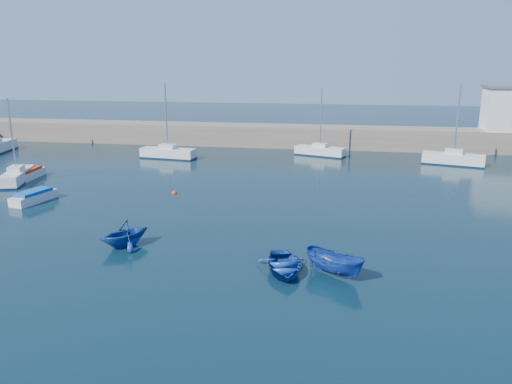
% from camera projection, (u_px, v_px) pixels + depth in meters
% --- Properties ---
extents(ground, '(220.00, 220.00, 0.00)m').
position_uv_depth(ground, '(141.00, 327.00, 20.87)').
color(ground, black).
rests_on(ground, ground).
extents(back_wall, '(96.00, 4.50, 2.60)m').
position_uv_depth(back_wall, '(277.00, 136.00, 64.39)').
color(back_wall, '#76685A').
rests_on(back_wall, ground).
extents(sailboat_3, '(3.22, 5.90, 7.61)m').
position_uv_depth(sailboat_3, '(17.00, 176.00, 45.24)').
color(sailboat_3, silver).
rests_on(sailboat_3, ground).
extents(sailboat_5, '(6.44, 2.55, 8.33)m').
position_uv_depth(sailboat_5, '(168.00, 153.00, 56.35)').
color(sailboat_5, silver).
rests_on(sailboat_5, ground).
extents(sailboat_6, '(5.99, 3.40, 7.68)m').
position_uv_depth(sailboat_6, '(320.00, 151.00, 57.89)').
color(sailboat_6, silver).
rests_on(sailboat_6, ground).
extents(sailboat_7, '(6.45, 3.33, 8.32)m').
position_uv_depth(sailboat_7, '(453.00, 159.00, 52.84)').
color(sailboat_7, silver).
rests_on(sailboat_7, ground).
extents(motorboat_1, '(2.14, 3.98, 0.93)m').
position_uv_depth(motorboat_1, '(34.00, 197.00, 39.07)').
color(motorboat_1, silver).
rests_on(motorboat_1, ground).
extents(motorboat_2, '(1.99, 4.78, 0.96)m').
position_uv_depth(motorboat_2, '(25.00, 174.00, 46.51)').
color(motorboat_2, silver).
rests_on(motorboat_2, ground).
extents(dinghy_center, '(3.40, 4.20, 0.77)m').
position_uv_depth(dinghy_center, '(283.00, 265.00, 26.15)').
color(dinghy_center, navy).
rests_on(dinghy_center, ground).
extents(dinghy_left, '(4.02, 4.10, 1.64)m').
position_uv_depth(dinghy_left, '(124.00, 233.00, 29.67)').
color(dinghy_left, navy).
rests_on(dinghy_left, ground).
extents(dinghy_right, '(3.60, 2.94, 1.33)m').
position_uv_depth(dinghy_right, '(335.00, 264.00, 25.66)').
color(dinghy_right, navy).
rests_on(dinghy_right, ground).
extents(buoy_1, '(0.39, 0.39, 0.39)m').
position_uv_depth(buoy_1, '(294.00, 265.00, 27.19)').
color(buoy_1, red).
rests_on(buoy_1, ground).
extents(buoy_3, '(0.44, 0.44, 0.44)m').
position_uv_depth(buoy_3, '(174.00, 193.00, 41.67)').
color(buoy_3, red).
rests_on(buoy_3, ground).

